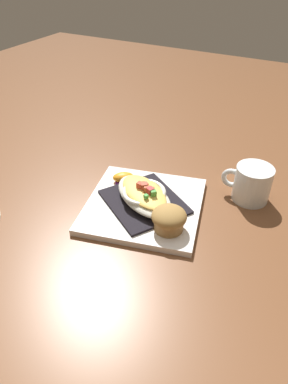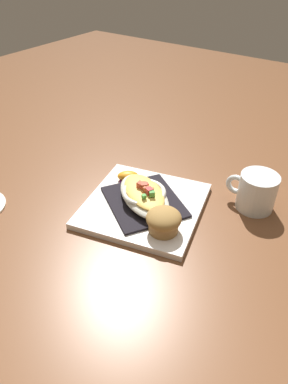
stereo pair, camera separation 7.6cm
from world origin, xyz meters
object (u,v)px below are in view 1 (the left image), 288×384
Objects in this scene: square_plate at (144,205)px; muffin at (169,219)px; orange_garnish at (124,178)px; coffee_mug at (251,185)px; gratin_dish at (144,194)px.

square_plate is 3.52× the size of muffin.
coffee_mug is at bearing -70.88° from orange_garnish.
square_plate is 1.29× the size of gratin_dish.
orange_garnish is (0.10, 0.17, -0.02)m from muffin.
gratin_dish reaches higher than muffin.
muffin is at bearing -121.21° from square_plate.
gratin_dish is 1.71× the size of coffee_mug.
gratin_dish is 0.10m from orange_garnish.
square_plate is at bearing 126.31° from coffee_mug.
orange_garnish is at bearing 59.10° from square_plate.
square_plate is 0.10m from muffin.
coffee_mug is (0.15, -0.20, -0.00)m from gratin_dish.
orange_garnish is at bearing 109.12° from coffee_mug.
square_plate is 0.03m from gratin_dish.
gratin_dish is at bearing -120.88° from orange_garnish.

